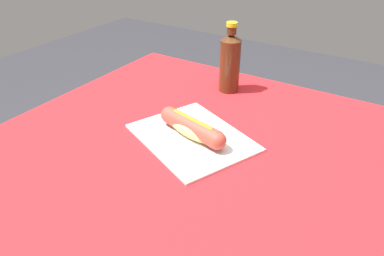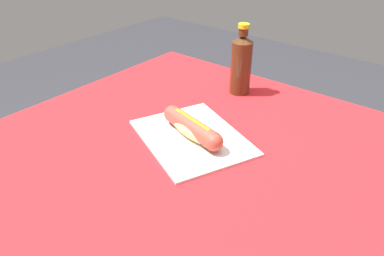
% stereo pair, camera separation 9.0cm
% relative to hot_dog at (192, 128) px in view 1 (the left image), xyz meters
% --- Properties ---
extents(dining_table, '(1.07, 0.92, 0.75)m').
position_rel_hot_dog_xyz_m(dining_table, '(0.07, -0.02, -0.17)').
color(dining_table, brown).
rests_on(dining_table, ground).
extents(paper_wrapper, '(0.35, 0.32, 0.01)m').
position_rel_hot_dog_xyz_m(paper_wrapper, '(0.00, 0.00, -0.03)').
color(paper_wrapper, silver).
rests_on(paper_wrapper, dining_table).
extents(hot_dog, '(0.21, 0.09, 0.05)m').
position_rel_hot_dog_xyz_m(hot_dog, '(0.00, 0.00, 0.00)').
color(hot_dog, '#E5BC75').
rests_on(hot_dog, paper_wrapper).
extents(soda_bottle, '(0.06, 0.06, 0.21)m').
position_rel_hot_dog_xyz_m(soda_bottle, '(-0.05, 0.30, 0.06)').
color(soda_bottle, '#4C2814').
rests_on(soda_bottle, dining_table).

